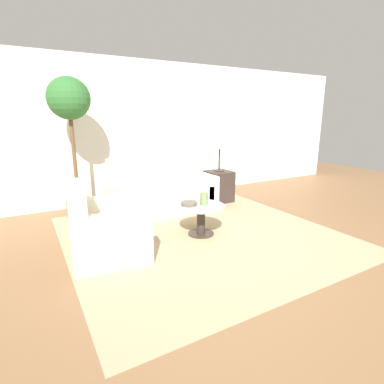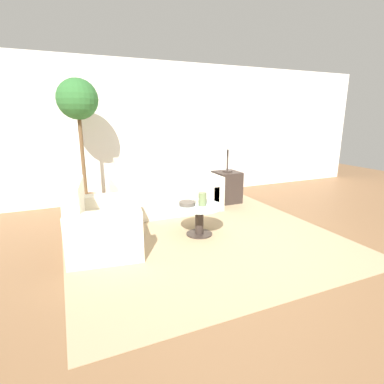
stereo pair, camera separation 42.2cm
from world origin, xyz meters
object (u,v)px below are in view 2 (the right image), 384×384
(bowl, at_px, (187,204))
(sofa_main, at_px, (165,193))
(armchair, at_px, (99,228))
(vase, at_px, (202,199))
(potted_plant, at_px, (79,119))
(table_lamp, at_px, (228,143))
(coffee_table, at_px, (199,216))
(book_stack, at_px, (201,200))

(bowl, bearing_deg, sofa_main, 85.54)
(armchair, relative_size, vase, 6.05)
(vase, bearing_deg, armchair, 177.93)
(sofa_main, bearing_deg, potted_plant, 168.01)
(table_lamp, distance_m, vase, 1.79)
(armchair, relative_size, coffee_table, 1.66)
(coffee_table, bearing_deg, book_stack, 58.67)
(sofa_main, bearing_deg, bowl, -94.46)
(vase, bearing_deg, table_lamp, 48.48)
(armchair, distance_m, coffee_table, 1.31)
(armchair, bearing_deg, vase, -83.95)
(table_lamp, height_order, bowl, table_lamp)
(sofa_main, distance_m, coffee_table, 1.31)
(potted_plant, bearing_deg, sofa_main, -11.99)
(sofa_main, bearing_deg, coffee_table, -87.85)
(table_lamp, bearing_deg, potted_plant, 172.56)
(armchair, height_order, potted_plant, potted_plant)
(sofa_main, relative_size, coffee_table, 2.74)
(sofa_main, height_order, vase, sofa_main)
(potted_plant, xyz_separation_m, vase, (1.37, -1.59, -1.05))
(sofa_main, distance_m, potted_plant, 1.82)
(sofa_main, bearing_deg, vase, -85.98)
(sofa_main, bearing_deg, book_stack, -83.11)
(table_lamp, distance_m, potted_plant, 2.55)
(sofa_main, xyz_separation_m, coffee_table, (0.05, -1.31, -0.02))
(bowl, relative_size, book_stack, 1.12)
(coffee_table, distance_m, bowl, 0.24)
(armchair, xyz_separation_m, coffee_table, (1.31, -0.05, -0.02))
(sofa_main, xyz_separation_m, armchair, (-1.26, -1.26, -0.00))
(sofa_main, relative_size, potted_plant, 0.83)
(coffee_table, height_order, table_lamp, table_lamp)
(sofa_main, distance_m, table_lamp, 1.46)
(bowl, bearing_deg, potted_plant, 128.32)
(armchair, bearing_deg, sofa_main, -36.77)
(armchair, relative_size, bowl, 4.99)
(coffee_table, distance_m, potted_plant, 2.43)
(sofa_main, xyz_separation_m, vase, (0.09, -1.31, 0.22))
(armchair, height_order, vase, armchair)
(armchair, bearing_deg, coffee_table, -83.91)
(potted_plant, xyz_separation_m, book_stack, (1.42, -1.43, -1.11))
(coffee_table, relative_size, bowl, 3.00)
(book_stack, bearing_deg, sofa_main, 97.08)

